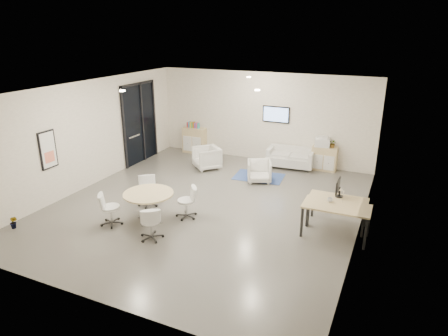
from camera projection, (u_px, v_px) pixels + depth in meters
room_shell at (206, 150)px, 10.53m from camera, size 9.60×10.60×4.80m
glass_door at (140, 121)px, 14.26m from camera, size 0.09×1.90×2.85m
artwork at (48, 150)px, 10.73m from camera, size 0.05×0.54×1.04m
wall_tv at (276, 114)px, 14.11m from camera, size 0.98×0.06×0.58m
ceiling_spots at (213, 85)px, 10.80m from camera, size 3.14×4.14×0.03m
sideboard_left at (195, 140)px, 15.60m from camera, size 0.87×0.45×0.98m
sideboard_right at (324, 158)px, 13.67m from camera, size 0.84×0.41×0.84m
books at (193, 125)px, 15.42m from camera, size 0.50×0.14×0.22m
printer at (322, 142)px, 13.52m from camera, size 0.55×0.48×0.35m
loveseat at (291, 158)px, 13.99m from camera, size 1.66×0.92×0.60m
blue_rug at (259, 177)px, 13.17m from camera, size 1.68×1.20×0.01m
armchair_left at (207, 157)px, 13.82m from camera, size 1.13×1.12×0.85m
armchair_right at (259, 170)px, 12.66m from camera, size 0.93×0.91×0.75m
desk_rear at (338, 202)px, 9.69m from camera, size 1.42×0.72×0.73m
desk_front at (336, 209)px, 9.19m from camera, size 1.53×0.79×0.79m
monitor at (338, 187)px, 9.74m from camera, size 0.20×0.50×0.44m
round_table at (148, 196)px, 9.97m from camera, size 1.25×1.25×0.76m
meeting_chairs at (149, 206)px, 10.06m from camera, size 2.32×2.32×0.82m
plant_cabinet at (333, 144)px, 13.38m from camera, size 0.35×0.36×0.23m
plant_floor at (14, 226)px, 9.77m from camera, size 0.28×0.37×0.15m
cup at (330, 199)px, 9.34m from camera, size 0.14×0.11×0.13m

